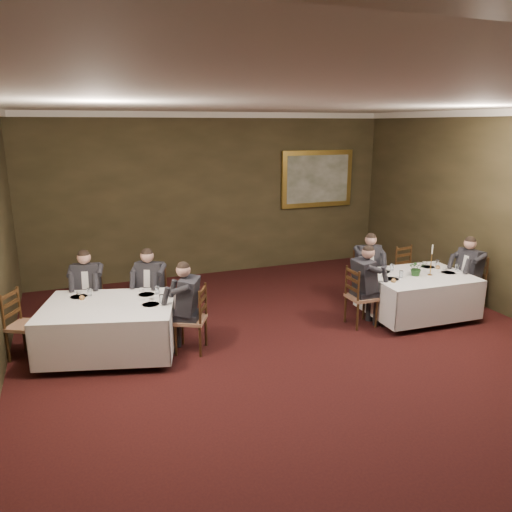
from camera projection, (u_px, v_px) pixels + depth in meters
ground at (320, 371)px, 6.79m from camera, size 10.00×10.00×0.00m
ceiling at (330, 102)px, 5.90m from camera, size 8.00×10.00×0.10m
back_wall at (214, 195)px, 10.86m from camera, size 8.00×0.10×3.50m
crown_molding at (329, 108)px, 5.91m from camera, size 8.00×10.00×0.12m
table_main at (417, 292)px, 8.58m from camera, size 1.79×1.39×0.67m
table_second at (110, 325)px, 7.18m from camera, size 2.16×1.85×0.67m
chair_main_backleft at (366, 289)px, 9.29m from camera, size 0.49×0.48×1.00m
diner_main_backleft at (367, 277)px, 9.22m from camera, size 0.46×0.53×1.35m
chair_main_backright at (408, 284)px, 9.58m from camera, size 0.49×0.47×1.00m
chair_main_endleft at (360, 309)px, 8.28m from camera, size 0.42×0.44×1.00m
diner_main_endleft at (362, 296)px, 8.22m from camera, size 0.48×0.42×1.35m
chair_main_endright at (468, 295)px, 8.96m from camera, size 0.46×0.48×1.00m
diner_main_endright at (469, 283)px, 8.90m from camera, size 0.51×0.45×1.35m
chair_sec_backleft at (90, 313)px, 8.09m from camera, size 0.52×0.50×1.00m
diner_sec_backleft at (89, 300)px, 8.02m from camera, size 0.49×0.55×1.35m
chair_sec_backright at (152, 311)px, 8.19m from camera, size 0.59×0.58×1.00m
diner_sec_backright at (151, 298)px, 8.12m from camera, size 0.58×0.61×1.35m
chair_sec_endright at (192, 333)px, 7.33m from camera, size 0.58×0.59×1.00m
diner_sec_endright at (190, 318)px, 7.27m from camera, size 0.61×0.58×1.35m
chair_sec_endleft at (27, 339)px, 7.12m from camera, size 0.58×0.59×1.00m
centerpiece at (417, 267)px, 8.42m from camera, size 0.33×0.31×0.29m
candlestick at (431, 264)px, 8.44m from camera, size 0.08×0.08×0.54m
place_setting_table_main at (385, 269)px, 8.72m from camera, size 0.33×0.31×0.14m
place_setting_table_second at (82, 294)px, 7.46m from camera, size 0.33×0.31×0.14m
painting at (317, 179)px, 11.59m from camera, size 1.79×0.09×1.31m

